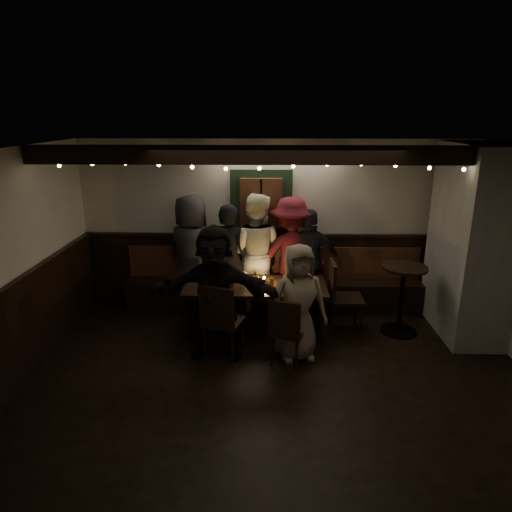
{
  "coord_description": "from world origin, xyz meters",
  "views": [
    {
      "loc": [
        -0.1,
        -4.48,
        2.96
      ],
      "look_at": [
        -0.26,
        1.6,
        1.05
      ],
      "focal_mm": 32.0,
      "sensor_mm": 36.0,
      "label": 1
    }
  ],
  "objects_px": {
    "chair_near_left": "(220,317)",
    "dining_table": "(256,289)",
    "person_e": "(310,262)",
    "person_g": "(298,303)",
    "chair_end": "(340,292)",
    "person_b": "(229,259)",
    "person_f": "(215,293)",
    "person_c": "(255,253)",
    "person_d": "(291,255)",
    "high_top": "(402,291)",
    "person_a": "(192,253)",
    "chair_near_right": "(286,328)"
  },
  "relations": [
    {
      "from": "chair_near_left",
      "to": "dining_table",
      "type": "bearing_deg",
      "value": 61.88
    },
    {
      "from": "person_e",
      "to": "person_g",
      "type": "relative_size",
      "value": 1.08
    },
    {
      "from": "chair_end",
      "to": "person_b",
      "type": "bearing_deg",
      "value": 160.28
    },
    {
      "from": "chair_near_left",
      "to": "person_f",
      "type": "relative_size",
      "value": 0.58
    },
    {
      "from": "person_g",
      "to": "person_e",
      "type": "bearing_deg",
      "value": 65.33
    },
    {
      "from": "person_b",
      "to": "person_e",
      "type": "distance_m",
      "value": 1.22
    },
    {
      "from": "person_b",
      "to": "person_g",
      "type": "height_order",
      "value": "person_b"
    },
    {
      "from": "person_c",
      "to": "person_b",
      "type": "bearing_deg",
      "value": 31.27
    },
    {
      "from": "person_d",
      "to": "person_f",
      "type": "height_order",
      "value": "person_d"
    },
    {
      "from": "high_top",
      "to": "person_a",
      "type": "xyz_separation_m",
      "value": [
        -3.02,
        0.77,
        0.29
      ]
    },
    {
      "from": "person_f",
      "to": "person_g",
      "type": "relative_size",
      "value": 1.15
    },
    {
      "from": "high_top",
      "to": "person_b",
      "type": "bearing_deg",
      "value": 165.43
    },
    {
      "from": "person_e",
      "to": "chair_near_right",
      "type": "bearing_deg",
      "value": 82.22
    },
    {
      "from": "chair_near_left",
      "to": "person_a",
      "type": "relative_size",
      "value": 0.55
    },
    {
      "from": "chair_end",
      "to": "person_f",
      "type": "distance_m",
      "value": 1.85
    },
    {
      "from": "person_c",
      "to": "person_f",
      "type": "bearing_deg",
      "value": 86.54
    },
    {
      "from": "person_a",
      "to": "dining_table",
      "type": "bearing_deg",
      "value": 164.23
    },
    {
      "from": "person_b",
      "to": "person_d",
      "type": "xyz_separation_m",
      "value": [
        0.93,
        0.12,
        0.04
      ]
    },
    {
      "from": "chair_near_left",
      "to": "person_f",
      "type": "height_order",
      "value": "person_f"
    },
    {
      "from": "person_g",
      "to": "chair_near_right",
      "type": "bearing_deg",
      "value": -142.18
    },
    {
      "from": "person_a",
      "to": "person_f",
      "type": "distance_m",
      "value": 1.56
    },
    {
      "from": "person_e",
      "to": "person_c",
      "type": "bearing_deg",
      "value": 3.02
    },
    {
      "from": "chair_near_right",
      "to": "person_f",
      "type": "height_order",
      "value": "person_f"
    },
    {
      "from": "dining_table",
      "to": "high_top",
      "type": "distance_m",
      "value": 2.02
    },
    {
      "from": "person_b",
      "to": "person_g",
      "type": "distance_m",
      "value": 1.66
    },
    {
      "from": "person_b",
      "to": "person_f",
      "type": "relative_size",
      "value": 1.0
    },
    {
      "from": "dining_table",
      "to": "person_f",
      "type": "bearing_deg",
      "value": -124.81
    },
    {
      "from": "high_top",
      "to": "person_a",
      "type": "bearing_deg",
      "value": 165.76
    },
    {
      "from": "chair_near_left",
      "to": "person_b",
      "type": "distance_m",
      "value": 1.45
    },
    {
      "from": "person_c",
      "to": "chair_near_left",
      "type": "bearing_deg",
      "value": 89.72
    },
    {
      "from": "chair_end",
      "to": "high_top",
      "type": "height_order",
      "value": "chair_end"
    },
    {
      "from": "person_a",
      "to": "person_e",
      "type": "relative_size",
      "value": 1.13
    },
    {
      "from": "chair_near_right",
      "to": "person_d",
      "type": "relative_size",
      "value": 0.49
    },
    {
      "from": "high_top",
      "to": "person_a",
      "type": "distance_m",
      "value": 3.13
    },
    {
      "from": "dining_table",
      "to": "person_b",
      "type": "relative_size",
      "value": 1.14
    },
    {
      "from": "high_top",
      "to": "person_e",
      "type": "distance_m",
      "value": 1.42
    },
    {
      "from": "chair_near_left",
      "to": "person_c",
      "type": "bearing_deg",
      "value": 75.89
    },
    {
      "from": "dining_table",
      "to": "person_a",
      "type": "distance_m",
      "value": 1.29
    },
    {
      "from": "person_d",
      "to": "chair_end",
      "type": "bearing_deg",
      "value": 120.53
    },
    {
      "from": "person_b",
      "to": "person_g",
      "type": "xyz_separation_m",
      "value": [
        0.96,
        -1.36,
        -0.11
      ]
    },
    {
      "from": "person_a",
      "to": "chair_near_right",
      "type": "bearing_deg",
      "value": 151.84
    },
    {
      "from": "person_a",
      "to": "person_d",
      "type": "distance_m",
      "value": 1.51
    },
    {
      "from": "dining_table",
      "to": "chair_near_left",
      "type": "height_order",
      "value": "chair_near_left"
    },
    {
      "from": "high_top",
      "to": "person_b",
      "type": "distance_m",
      "value": 2.53
    },
    {
      "from": "person_f",
      "to": "person_g",
      "type": "distance_m",
      "value": 1.02
    },
    {
      "from": "high_top",
      "to": "chair_near_left",
      "type": "bearing_deg",
      "value": -162.14
    },
    {
      "from": "dining_table",
      "to": "chair_near_left",
      "type": "xyz_separation_m",
      "value": [
        -0.41,
        -0.77,
        -0.08
      ]
    },
    {
      "from": "dining_table",
      "to": "person_c",
      "type": "height_order",
      "value": "person_c"
    },
    {
      "from": "person_c",
      "to": "person_e",
      "type": "relative_size",
      "value": 1.14
    },
    {
      "from": "high_top",
      "to": "person_a",
      "type": "relative_size",
      "value": 0.54
    }
  ]
}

